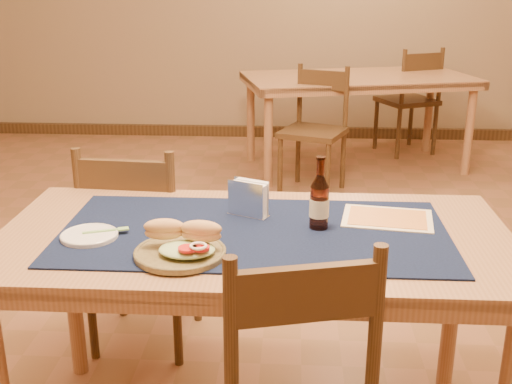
# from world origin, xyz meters

# --- Properties ---
(room) EXTENTS (6.04, 7.04, 2.84)m
(room) POSITION_xyz_m (0.00, 0.00, 1.40)
(room) COLOR brown
(room) RESTS_ON ground
(main_table) EXTENTS (1.60, 0.80, 0.75)m
(main_table) POSITION_xyz_m (0.00, -0.80, 0.67)
(main_table) COLOR #9F714B
(main_table) RESTS_ON ground
(placemat) EXTENTS (1.20, 0.60, 0.01)m
(placemat) POSITION_xyz_m (0.00, -0.80, 0.75)
(placemat) COLOR #101B3B
(placemat) RESTS_ON main_table
(baseboard) EXTENTS (6.00, 7.00, 0.10)m
(baseboard) POSITION_xyz_m (0.00, 0.00, 0.05)
(baseboard) COLOR #472F19
(baseboard) RESTS_ON ground
(back_table) EXTENTS (1.92, 1.28, 0.75)m
(back_table) POSITION_xyz_m (0.62, 2.47, 0.67)
(back_table) COLOR #9F714B
(back_table) RESTS_ON ground
(chair_main_far) EXTENTS (0.45, 0.45, 0.90)m
(chair_main_far) POSITION_xyz_m (-0.50, -0.26, 0.47)
(chair_main_far) COLOR #472F19
(chair_main_far) RESTS_ON ground
(chair_back_near) EXTENTS (0.53, 0.53, 0.90)m
(chair_back_near) POSITION_xyz_m (0.27, 1.86, 0.47)
(chair_back_near) COLOR #472F19
(chair_back_near) RESTS_ON ground
(chair_back_far) EXTENTS (0.57, 0.57, 0.93)m
(chair_back_far) POSITION_xyz_m (1.12, 2.95, 0.48)
(chair_back_far) COLOR #472F19
(chair_back_far) RESTS_ON ground
(sandwich_plate) EXTENTS (0.26, 0.26, 0.10)m
(sandwich_plate) POSITION_xyz_m (-0.19, -0.99, 0.78)
(sandwich_plate) COLOR olive
(sandwich_plate) RESTS_ON placemat
(side_plate) EXTENTS (0.17, 0.17, 0.01)m
(side_plate) POSITION_xyz_m (-0.50, -0.88, 0.76)
(side_plate) COLOR white
(side_plate) RESTS_ON placemat
(fork) EXTENTS (0.14, 0.06, 0.00)m
(fork) POSITION_xyz_m (-0.44, -0.85, 0.77)
(fork) COLOR #85C36B
(fork) RESTS_ON side_plate
(beer_bottle) EXTENTS (0.06, 0.06, 0.23)m
(beer_bottle) POSITION_xyz_m (0.20, -0.76, 0.84)
(beer_bottle) COLOR #451A0C
(beer_bottle) RESTS_ON placemat
(napkin_holder) EXTENTS (0.15, 0.10, 0.12)m
(napkin_holder) POSITION_xyz_m (-0.03, -0.67, 0.81)
(napkin_holder) COLOR silver
(napkin_holder) RESTS_ON placemat
(menu_card) EXTENTS (0.31, 0.25, 0.01)m
(menu_card) POSITION_xyz_m (0.43, -0.67, 0.76)
(menu_card) COLOR beige
(menu_card) RESTS_ON placemat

